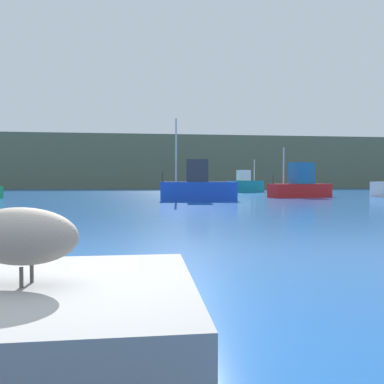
{
  "coord_description": "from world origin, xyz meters",
  "views": [
    {
      "loc": [
        0.82,
        -3.34,
        1.39
      ],
      "look_at": [
        3.77,
        21.3,
        0.65
      ],
      "focal_mm": 36.06,
      "sensor_mm": 36.0,
      "label": 1
    }
  ],
  "objects_px": {
    "pelican": "(18,234)",
    "fishing_boat_red": "(300,185)",
    "fishing_boat_teal": "(246,185)",
    "fishing_boat_blue": "(198,187)"
  },
  "relations": [
    {
      "from": "pelican",
      "to": "fishing_boat_red",
      "type": "xyz_separation_m",
      "value": [
        13.88,
        27.84,
        0.03
      ]
    },
    {
      "from": "fishing_boat_red",
      "to": "fishing_boat_teal",
      "type": "bearing_deg",
      "value": -100.77
    },
    {
      "from": "fishing_boat_teal",
      "to": "fishing_boat_blue",
      "type": "relative_size",
      "value": 0.84
    },
    {
      "from": "pelican",
      "to": "fishing_boat_blue",
      "type": "distance_m",
      "value": 23.5
    },
    {
      "from": "fishing_boat_teal",
      "to": "fishing_boat_blue",
      "type": "bearing_deg",
      "value": -141.56
    },
    {
      "from": "fishing_boat_teal",
      "to": "fishing_boat_red",
      "type": "relative_size",
      "value": 0.82
    },
    {
      "from": "fishing_boat_teal",
      "to": "fishing_boat_red",
      "type": "bearing_deg",
      "value": -113.61
    },
    {
      "from": "pelican",
      "to": "fishing_boat_red",
      "type": "height_order",
      "value": "fishing_boat_red"
    },
    {
      "from": "pelican",
      "to": "fishing_boat_teal",
      "type": "height_order",
      "value": "fishing_boat_teal"
    },
    {
      "from": "fishing_boat_blue",
      "to": "fishing_boat_red",
      "type": "height_order",
      "value": "fishing_boat_blue"
    }
  ]
}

